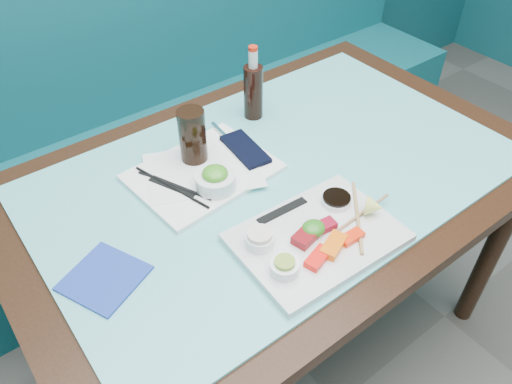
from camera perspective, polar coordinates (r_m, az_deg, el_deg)
booth_bench at (r=2.11m, az=-12.44°, el=5.91°), size 3.00×0.56×1.17m
dining_table at (r=1.36m, az=2.36°, el=-0.58°), size 1.40×0.90×0.75m
glass_top at (r=1.30m, az=2.46°, el=2.24°), size 1.22×0.76×0.01m
sashimi_plate at (r=1.13m, az=7.00°, el=-5.18°), size 0.37×0.27×0.02m
salmon_left at (r=1.06m, az=7.09°, el=-7.48°), size 0.07×0.05×0.02m
salmon_mid at (r=1.09m, az=8.86°, el=-6.05°), size 0.08×0.06×0.02m
salmon_right at (r=1.12m, az=10.87°, el=-5.07°), size 0.06×0.03×0.01m
tuna_left at (r=1.10m, az=5.76°, el=-5.04°), size 0.07×0.05×0.02m
tuna_right at (r=1.13m, az=7.84°, el=-3.85°), size 0.05×0.04×0.02m
seaweed_garnish at (r=1.11m, az=6.57°, el=-4.15°), size 0.07×0.07×0.03m
ramekin_wasabi at (r=1.03m, az=3.27°, el=-8.60°), size 0.07×0.07×0.03m
wasabi_fill at (r=1.02m, az=3.31°, el=-7.99°), size 0.05×0.05×0.01m
ramekin_ginger at (r=1.08m, az=0.42°, el=-5.54°), size 0.08×0.08×0.03m
ginger_fill at (r=1.07m, az=0.43°, el=-4.87°), size 0.07×0.07×0.01m
soy_dish at (r=1.19m, az=9.16°, el=-0.97°), size 0.07×0.07×0.01m
soy_fill at (r=1.19m, az=9.21°, el=-0.61°), size 0.08×0.08×0.01m
lemon_wedge at (r=1.17m, az=13.36°, el=-1.64°), size 0.06×0.06×0.05m
chopstick_sleeve at (r=1.16m, az=3.02°, el=-2.14°), size 0.13×0.03×0.00m
wooden_chopstick_a at (r=1.17m, az=11.52°, el=-2.70°), size 0.16×0.18×0.01m
wooden_chopstick_b at (r=1.18m, az=11.85°, el=-2.51°), size 0.20×0.02×0.01m
serving_tray at (r=1.29m, az=-6.07°, el=2.26°), size 0.37×0.29×0.01m
paper_placemat at (r=1.29m, az=-6.09°, el=2.52°), size 0.35×0.30×0.00m
seaweed_bowl at (r=1.22m, az=-4.65°, el=1.26°), size 0.11×0.11×0.04m
seaweed_salad at (r=1.21m, az=-4.72°, el=2.12°), size 0.08×0.08×0.03m
cola_glass at (r=1.29m, az=-7.27°, el=6.40°), size 0.09×0.09×0.15m
navy_pouch at (r=1.34m, az=-1.25°, el=4.93°), size 0.09×0.17×0.01m
fork at (r=1.41m, az=-4.00°, el=6.87°), size 0.02×0.10×0.01m
black_chopstick_a at (r=1.25m, az=-9.67°, el=0.59°), size 0.07×0.24×0.01m
black_chopstick_b at (r=1.25m, az=-9.35°, el=0.72°), size 0.10×0.20×0.01m
tray_sleeve at (r=1.25m, az=-9.51°, el=0.61°), size 0.08×0.13×0.00m
cola_bottle_body at (r=1.47m, az=-0.32°, el=11.33°), size 0.07×0.07×0.16m
cola_bottle_neck at (r=1.42m, az=-0.33°, el=14.98°), size 0.03×0.03×0.05m
cola_bottle_cap at (r=1.40m, az=-0.34°, el=16.10°), size 0.03×0.03×0.01m
blue_napkin at (r=1.10m, az=-16.95°, el=-9.37°), size 0.19×0.19×0.01m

